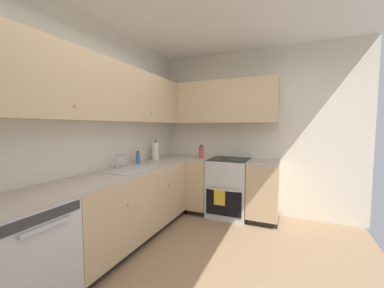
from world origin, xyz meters
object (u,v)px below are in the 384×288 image
at_px(dishwasher, 21,260).
at_px(soap_bottle, 138,158).
at_px(oven_range, 229,187).
at_px(oil_bottle, 201,152).
at_px(paper_towel_roll, 155,151).

distance_m(dishwasher, soap_bottle, 1.79).
bearing_deg(soap_bottle, oven_range, -51.19).
bearing_deg(oil_bottle, oven_range, -87.80).
height_order(oven_range, oil_bottle, oil_bottle).
xyz_separation_m(paper_towel_roll, oil_bottle, (0.44, -0.62, -0.03)).
xyz_separation_m(dishwasher, oil_bottle, (2.57, -0.46, 0.58)).
height_order(dishwasher, paper_towel_roll, paper_towel_roll).
xyz_separation_m(dishwasher, paper_towel_roll, (2.13, 0.16, 0.61)).
bearing_deg(paper_towel_roll, dishwasher, -175.69).
xyz_separation_m(soap_bottle, oil_bottle, (0.88, -0.64, 0.02)).
distance_m(dishwasher, oven_range, 2.76).
bearing_deg(oil_bottle, paper_towel_roll, 125.69).
distance_m(oven_range, paper_towel_roll, 1.33).
relative_size(dishwasher, oven_range, 0.83).
bearing_deg(paper_towel_roll, oil_bottle, -54.31).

